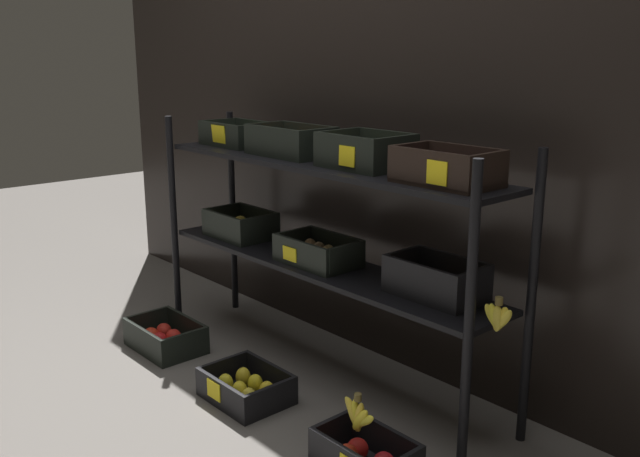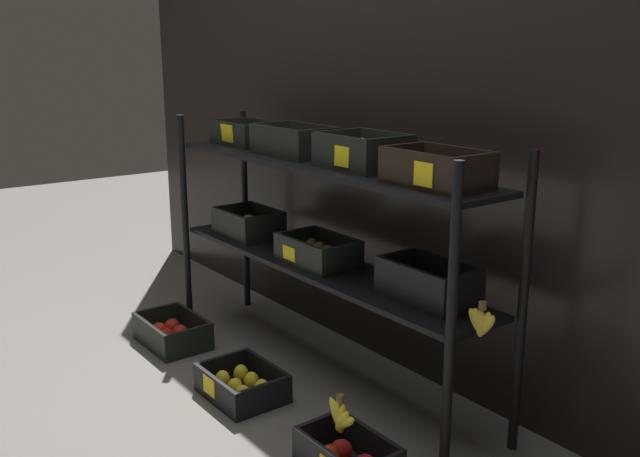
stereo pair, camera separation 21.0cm
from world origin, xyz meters
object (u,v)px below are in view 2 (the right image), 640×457
object	(u,v)px
crate_ground_apple_red	(173,334)
display_rack	(323,208)
crate_ground_lemon	(242,385)
banana_bunch_loose	(340,417)

from	to	relation	value
crate_ground_apple_red	display_rack	bearing A→B (deg)	30.70
crate_ground_apple_red	crate_ground_lemon	xyz separation A→B (m)	(0.62, -0.01, -0.00)
crate_ground_apple_red	banana_bunch_loose	world-z (taller)	banana_bunch_loose
display_rack	crate_ground_apple_red	bearing A→B (deg)	-149.30
banana_bunch_loose	crate_ground_lemon	bearing A→B (deg)	179.95
display_rack	banana_bunch_loose	distance (m)	0.88
display_rack	banana_bunch_loose	bearing A→B (deg)	-32.95
display_rack	banana_bunch_loose	world-z (taller)	display_rack
display_rack	crate_ground_lemon	xyz separation A→B (m)	(-0.01, -0.38, -0.66)
crate_ground_apple_red	banana_bunch_loose	size ratio (longest dim) A/B	2.12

